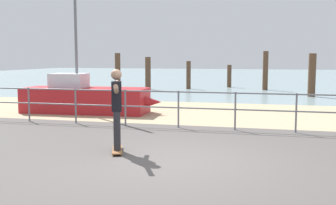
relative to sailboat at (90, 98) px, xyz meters
name	(u,v)px	position (x,y,z in m)	size (l,w,h in m)	color
ground_plane	(163,177)	(4.50, -6.82, -0.53)	(24.00, 10.00, 0.04)	#514C49
beach_strip	(221,113)	(4.50, 1.18, -0.53)	(24.00, 6.00, 0.04)	tan
sea_surface	(254,77)	(4.50, 29.18, -0.53)	(72.00, 50.00, 0.04)	#849EA3
railing_fence	(125,102)	(2.16, -2.22, 0.17)	(12.56, 0.05, 1.05)	slate
sailboat	(90,98)	(0.00, 0.00, 0.00)	(5.00, 1.64, 5.63)	#B21E23
skateboard	(117,150)	(3.15, -5.41, -0.46)	(0.47, 0.82, 0.08)	brown
skateboarder	(117,104)	(3.15, -5.41, 0.49)	(0.59, 1.39, 1.65)	#26262B
groyne_post_0	(118,71)	(-3.38, 11.43, 0.59)	(0.35, 0.35, 2.23)	#513826
groyne_post_1	(148,73)	(-1.07, 10.52, 0.47)	(0.34, 0.34, 1.98)	#513826
groyne_post_2	(189,75)	(1.23, 11.54, 0.34)	(0.27, 0.27, 1.74)	#513826
groyne_post_3	(229,76)	(3.54, 13.52, 0.21)	(0.28, 0.28, 1.48)	#513826
groyne_post_4	(265,71)	(5.85, 11.81, 0.64)	(0.31, 0.31, 2.33)	#513826
groyne_post_5	(312,75)	(8.15, 8.19, 0.55)	(0.37, 0.37, 2.16)	#513826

